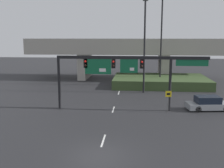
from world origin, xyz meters
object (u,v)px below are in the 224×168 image
Objects in this scene: highway_light_pole_near at (162,27)px; parked_sedan_near_right at (209,104)px; signal_gantry at (124,66)px; speed_limit_sign at (168,98)px; highway_light_pole_far at (145,44)px.

highway_light_pole_near is 3.54× the size of parked_sedan_near_right.
signal_gantry is at bearing -108.92° from highway_light_pole_near.
parked_sedan_near_right is (8.94, 0.76, -3.95)m from signal_gantry.
parked_sedan_near_right is (4.38, 1.38, -0.82)m from speed_limit_sign.
parked_sedan_near_right is at bearing 17.47° from speed_limit_sign.
highway_light_pole_near is at bearing 88.21° from speed_limit_sign.
highway_light_pole_far is (-2.72, -5.79, -2.43)m from highway_light_pole_near.
speed_limit_sign is 0.13× the size of highway_light_pole_near.
signal_gantry reaches higher than parked_sedan_near_right.
highway_light_pole_near reaches higher than highway_light_pole_far.
signal_gantry is 5.56m from speed_limit_sign.
speed_limit_sign is 11.04m from highway_light_pole_far.
highway_light_pole_far is (2.31, 8.89, 2.00)m from signal_gantry.
speed_limit_sign reaches higher than parked_sedan_near_right.
highway_light_pole_near is (0.48, 15.30, 7.56)m from speed_limit_sign.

